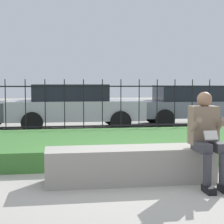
% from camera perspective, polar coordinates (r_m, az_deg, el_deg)
% --- Properties ---
extents(ground_plane, '(60.00, 60.00, 0.00)m').
position_cam_1_polar(ground_plane, '(5.47, 2.01, -10.60)').
color(ground_plane, '#A8A399').
extents(stone_bench, '(2.41, 0.59, 0.50)m').
position_cam_1_polar(stone_bench, '(5.43, 2.77, -8.30)').
color(stone_bench, gray).
rests_on(stone_bench, ground_plane).
extents(person_seated_reader, '(0.42, 0.73, 1.30)m').
position_cam_1_polar(person_seated_reader, '(5.32, 14.22, -3.26)').
color(person_seated_reader, black).
rests_on(person_seated_reader, ground_plane).
extents(grass_berm, '(9.83, 3.00, 0.33)m').
position_cam_1_polar(grass_berm, '(7.56, -1.13, -5.10)').
color(grass_berm, '#3D7533').
rests_on(grass_berm, ground_plane).
extents(iron_fence, '(7.83, 0.03, 1.51)m').
position_cam_1_polar(iron_fence, '(9.70, -2.91, 0.74)').
color(iron_fence, black).
rests_on(iron_fence, ground_plane).
extents(car_parked_center, '(4.07, 2.03, 1.37)m').
position_cam_1_polar(car_parked_center, '(11.55, -5.81, 1.02)').
color(car_parked_center, '#B7B7BC').
rests_on(car_parked_center, ground_plane).
extents(car_parked_right, '(4.55, 2.08, 1.34)m').
position_cam_1_polar(car_parked_right, '(12.94, 12.81, 1.21)').
color(car_parked_right, slate).
rests_on(car_parked_right, ground_plane).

